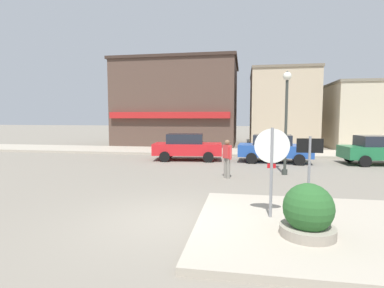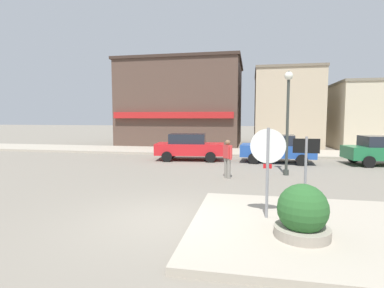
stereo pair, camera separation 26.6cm
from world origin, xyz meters
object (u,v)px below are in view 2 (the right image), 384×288
at_px(one_way_sign, 306,169).
at_px(stop_sign, 268,161).
at_px(planter, 302,217).
at_px(parked_car_nearest, 189,146).
at_px(pedestrian_crossing_near, 228,158).
at_px(parked_car_second, 277,148).
at_px(lamp_post, 288,108).

bearing_deg(one_way_sign, stop_sign, -174.47).
bearing_deg(one_way_sign, planter, -101.27).
distance_m(parked_car_nearest, pedestrian_crossing_near, 5.55).
height_order(stop_sign, pedestrian_crossing_near, stop_sign).
xyz_separation_m(parked_car_nearest, parked_car_second, (5.00, -0.01, 0.00)).
bearing_deg(one_way_sign, parked_car_nearest, 115.86).
relative_size(parked_car_nearest, parked_car_second, 1.01).
bearing_deg(lamp_post, pedestrian_crossing_near, -154.48).
relative_size(planter, parked_car_nearest, 0.29).
xyz_separation_m(stop_sign, lamp_post, (1.15, 6.37, 1.44)).
bearing_deg(stop_sign, lamp_post, 79.78).
relative_size(one_way_sign, parked_car_second, 0.51).
distance_m(stop_sign, parked_car_nearest, 10.85).
relative_size(parked_car_nearest, pedestrian_crossing_near, 2.58).
xyz_separation_m(planter, pedestrian_crossing_near, (-1.98, 6.25, 0.31)).
relative_size(lamp_post, parked_car_nearest, 1.09).
height_order(lamp_post, parked_car_nearest, lamp_post).
distance_m(planter, pedestrian_crossing_near, 6.56).
xyz_separation_m(stop_sign, parked_car_nearest, (-3.97, 10.07, -0.71)).
bearing_deg(parked_car_nearest, planter, -67.49).
bearing_deg(one_way_sign, parked_car_second, 89.08).
distance_m(stop_sign, lamp_post, 6.63).
relative_size(planter, lamp_post, 0.27).
bearing_deg(pedestrian_crossing_near, planter, -72.46).
xyz_separation_m(one_way_sign, parked_car_nearest, (-4.84, 9.99, -0.52)).
distance_m(parked_car_nearest, parked_car_second, 5.00).
bearing_deg(parked_car_second, planter, -92.00).
distance_m(parked_car_second, pedestrian_crossing_near, 5.42).
bearing_deg(pedestrian_crossing_near, lamp_post, 25.52).
height_order(parked_car_second, pedestrian_crossing_near, pedestrian_crossing_near).
bearing_deg(pedestrian_crossing_near, one_way_sign, -66.64).
xyz_separation_m(one_way_sign, pedestrian_crossing_near, (-2.20, 5.10, -0.46)).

